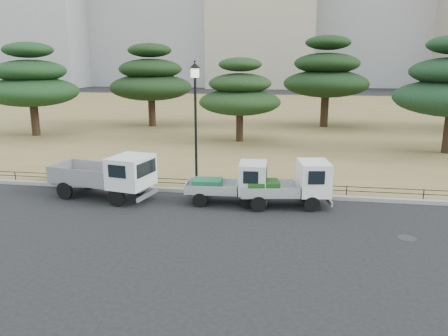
% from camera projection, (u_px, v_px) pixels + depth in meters
% --- Properties ---
extents(ground, '(220.00, 220.00, 0.00)m').
position_uv_depth(ground, '(215.00, 215.00, 16.20)').
color(ground, black).
extents(lawn, '(120.00, 56.00, 0.15)m').
position_uv_depth(lawn, '(268.00, 115.00, 45.51)').
color(lawn, olive).
rests_on(lawn, ground).
extents(curb, '(120.00, 0.25, 0.16)m').
position_uv_depth(curb, '(226.00, 192.00, 18.68)').
color(curb, gray).
rests_on(curb, ground).
extents(truck_large, '(4.51, 2.46, 1.86)m').
position_uv_depth(truck_large, '(107.00, 174.00, 17.93)').
color(truck_large, black).
rests_on(truck_large, ground).
extents(truck_kei_front, '(3.24, 1.53, 1.68)m').
position_uv_depth(truck_kei_front, '(233.00, 183.00, 17.32)').
color(truck_kei_front, black).
rests_on(truck_kei_front, ground).
extents(truck_kei_rear, '(3.60, 1.98, 1.79)m').
position_uv_depth(truck_kei_rear, '(292.00, 184.00, 16.95)').
color(truck_kei_rear, black).
rests_on(truck_kei_rear, ground).
extents(street_lamp, '(0.48, 0.48, 5.33)m').
position_uv_depth(street_lamp, '(195.00, 105.00, 18.30)').
color(street_lamp, black).
rests_on(street_lamp, lawn).
extents(pipe_fence, '(38.00, 0.04, 0.40)m').
position_uv_depth(pipe_fence, '(227.00, 183.00, 18.73)').
color(pipe_fence, black).
rests_on(pipe_fence, lawn).
extents(tarp_pile, '(1.58, 1.29, 0.93)m').
position_uv_depth(tarp_pile, '(70.00, 173.00, 20.05)').
color(tarp_pile, '#152EA6').
rests_on(tarp_pile, lawn).
extents(manhole, '(0.60, 0.60, 0.01)m').
position_uv_depth(manhole, '(407.00, 238.00, 14.03)').
color(manhole, '#2D2D30').
rests_on(manhole, ground).
extents(pine_west_far, '(6.68, 6.68, 6.75)m').
position_uv_depth(pine_west_far, '(31.00, 82.00, 31.75)').
color(pine_west_far, black).
rests_on(pine_west_far, lawn).
extents(pine_west_near, '(6.86, 6.86, 6.86)m').
position_uv_depth(pine_west_near, '(151.00, 79.00, 36.46)').
color(pine_west_near, black).
rests_on(pine_west_near, lawn).
extents(pine_center_left, '(5.56, 5.56, 5.66)m').
position_uv_depth(pine_center_left, '(240.00, 94.00, 29.54)').
color(pine_center_left, black).
rests_on(pine_center_left, lawn).
extents(pine_center_right, '(7.04, 7.04, 7.47)m').
position_uv_depth(pine_center_right, '(326.00, 75.00, 36.08)').
color(pine_center_right, black).
rests_on(pine_center_right, lawn).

